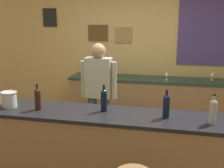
# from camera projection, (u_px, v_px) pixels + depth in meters

# --- Properties ---
(ground_plane) EXTENTS (10.00, 10.00, 0.00)m
(ground_plane) POSITION_uv_depth(u_px,v_px,m) (111.00, 168.00, 3.56)
(ground_plane) COLOR #4C3823
(back_wall) EXTENTS (6.00, 0.09, 2.80)m
(back_wall) POSITION_uv_depth(u_px,v_px,m) (136.00, 47.00, 5.15)
(back_wall) COLOR tan
(back_wall) RESTS_ON ground_plane
(bar_counter) EXTENTS (2.62, 0.60, 0.92)m
(bar_counter) POSITION_uv_depth(u_px,v_px,m) (103.00, 151.00, 3.08)
(bar_counter) COLOR olive
(bar_counter) RESTS_ON ground_plane
(side_counter) EXTENTS (3.04, 0.56, 0.90)m
(side_counter) POSITION_uv_depth(u_px,v_px,m) (151.00, 102.00, 4.94)
(side_counter) COLOR olive
(side_counter) RESTS_ON ground_plane
(bartender) EXTENTS (0.52, 0.21, 1.62)m
(bartender) POSITION_uv_depth(u_px,v_px,m) (99.00, 92.00, 3.80)
(bartender) COLOR #384766
(bartender) RESTS_ON ground_plane
(wine_bottle_a) EXTENTS (0.07, 0.07, 0.31)m
(wine_bottle_a) POSITION_uv_depth(u_px,v_px,m) (38.00, 98.00, 3.05)
(wine_bottle_a) COLOR black
(wine_bottle_a) RESTS_ON bar_counter
(wine_bottle_b) EXTENTS (0.07, 0.07, 0.31)m
(wine_bottle_b) POSITION_uv_depth(u_px,v_px,m) (104.00, 100.00, 3.00)
(wine_bottle_b) COLOR black
(wine_bottle_b) RESTS_ON bar_counter
(wine_bottle_c) EXTENTS (0.07, 0.07, 0.31)m
(wine_bottle_c) POSITION_uv_depth(u_px,v_px,m) (166.00, 105.00, 2.80)
(wine_bottle_c) COLOR black
(wine_bottle_c) RESTS_ON bar_counter
(wine_bottle_d) EXTENTS (0.07, 0.07, 0.31)m
(wine_bottle_d) POSITION_uv_depth(u_px,v_px,m) (213.00, 111.00, 2.63)
(wine_bottle_d) COLOR #999E99
(wine_bottle_d) RESTS_ON bar_counter
(ice_bucket) EXTENTS (0.19, 0.19, 0.19)m
(ice_bucket) POSITION_uv_depth(u_px,v_px,m) (9.00, 99.00, 3.16)
(ice_bucket) COLOR #B7BABF
(ice_bucket) RESTS_ON bar_counter
(wine_glass_a) EXTENTS (0.07, 0.07, 0.16)m
(wine_glass_a) POSITION_uv_depth(u_px,v_px,m) (108.00, 70.00, 5.08)
(wine_glass_a) COLOR silver
(wine_glass_a) RESTS_ON side_counter
(wine_glass_b) EXTENTS (0.07, 0.07, 0.16)m
(wine_glass_b) POSITION_uv_depth(u_px,v_px,m) (167.00, 74.00, 4.69)
(wine_glass_b) COLOR silver
(wine_glass_b) RESTS_ON side_counter
(wine_glass_c) EXTENTS (0.07, 0.07, 0.16)m
(wine_glass_c) POSITION_uv_depth(u_px,v_px,m) (212.00, 74.00, 4.68)
(wine_glass_c) COLOR silver
(wine_glass_c) RESTS_ON side_counter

